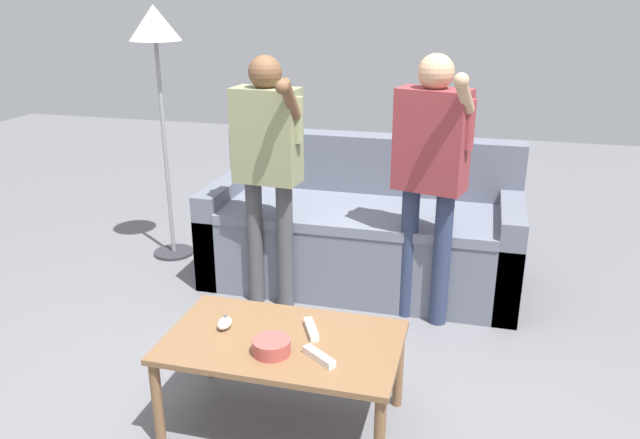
% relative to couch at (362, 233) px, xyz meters
% --- Properties ---
extents(ground_plane, '(12.00, 12.00, 0.00)m').
position_rel_couch_xyz_m(ground_plane, '(-0.08, -1.47, -0.32)').
color(ground_plane, slate).
extents(couch, '(1.94, 0.83, 0.89)m').
position_rel_couch_xyz_m(couch, '(0.00, 0.00, 0.00)').
color(couch, slate).
rests_on(couch, ground).
extents(coffee_table, '(0.98, 0.58, 0.42)m').
position_rel_couch_xyz_m(coffee_table, '(-0.04, -1.54, 0.05)').
color(coffee_table, brown).
rests_on(coffee_table, ground).
extents(snack_bowl, '(0.15, 0.15, 0.06)m').
position_rel_couch_xyz_m(snack_bowl, '(-0.05, -1.65, 0.13)').
color(snack_bowl, '#B24C47').
rests_on(snack_bowl, coffee_table).
extents(game_remote_nunchuk, '(0.06, 0.09, 0.05)m').
position_rel_couch_xyz_m(game_remote_nunchuk, '(-0.31, -1.51, 0.13)').
color(game_remote_nunchuk, white).
rests_on(game_remote_nunchuk, coffee_table).
extents(floor_lamp, '(0.33, 0.33, 1.70)m').
position_rel_couch_xyz_m(floor_lamp, '(-1.38, 0.06, 1.14)').
color(floor_lamp, '#2D2D33').
rests_on(floor_lamp, ground).
extents(player_left, '(0.43, 0.36, 1.46)m').
position_rel_couch_xyz_m(player_left, '(-0.46, -0.48, 0.60)').
color(player_left, '#47474C').
rests_on(player_left, ground).
extents(player_right, '(0.43, 0.39, 1.49)m').
position_rel_couch_xyz_m(player_right, '(0.44, -0.44, 0.62)').
color(player_right, '#2D3856').
rests_on(player_right, ground).
extents(game_remote_wand_near, '(0.10, 0.16, 0.03)m').
position_rel_couch_xyz_m(game_remote_wand_near, '(0.06, -1.46, 0.12)').
color(game_remote_wand_near, white).
rests_on(game_remote_wand_near, coffee_table).
extents(game_remote_wand_far, '(0.15, 0.13, 0.03)m').
position_rel_couch_xyz_m(game_remote_wand_far, '(0.15, -1.65, 0.12)').
color(game_remote_wand_far, white).
rests_on(game_remote_wand_far, coffee_table).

